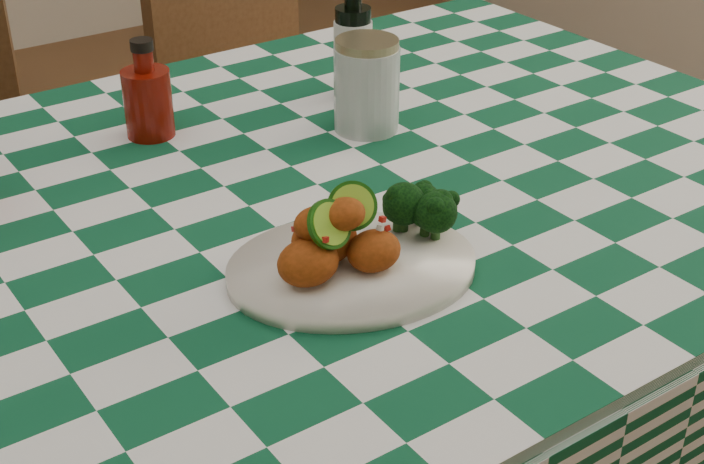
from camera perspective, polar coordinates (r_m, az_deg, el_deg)
dining_table at (r=1.46m, az=-5.18°, el=-12.13°), size 1.66×1.06×0.79m
plate at (r=1.08m, az=-0.00°, el=-2.10°), size 0.33×0.29×0.02m
fried_chicken_pile at (r=1.05m, az=-0.68°, el=-0.04°), size 0.13×0.09×0.08m
broccoli_side at (r=1.13m, az=3.94°, el=1.37°), size 0.08×0.08×0.06m
ketchup_bottle at (r=1.42m, az=-11.87°, el=8.17°), size 0.07×0.07×0.14m
mason_jar at (r=1.41m, az=0.86°, el=8.55°), size 0.10×0.10×0.14m
beer_bottle at (r=1.52m, az=0.06°, el=11.64°), size 0.06×0.06×0.21m
wooden_chair_right at (r=2.18m, az=-3.98°, el=4.55°), size 0.46×0.48×0.87m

